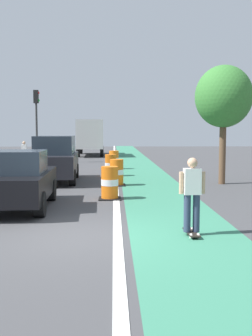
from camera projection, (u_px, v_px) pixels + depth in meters
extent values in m
plane|color=#424244|center=(76.00, 236.00, 8.58)|extent=(100.00, 100.00, 0.00)
cube|color=#387F60|center=(144.00, 175.00, 20.59)|extent=(2.50, 80.00, 0.01)
cube|color=silver|center=(115.00, 175.00, 20.55)|extent=(0.20, 80.00, 0.01)
cube|color=black|center=(191.00, 232.00, 8.63)|extent=(0.26, 0.81, 0.02)
cylinder|color=silver|center=(185.00, 230.00, 8.88)|extent=(0.05, 0.11, 0.11)
cylinder|color=silver|center=(192.00, 230.00, 8.89)|extent=(0.05, 0.11, 0.11)
cylinder|color=silver|center=(191.00, 236.00, 8.36)|extent=(0.05, 0.11, 0.11)
cylinder|color=silver|center=(198.00, 236.00, 8.38)|extent=(0.05, 0.11, 0.11)
cylinder|color=#2D3851|center=(187.00, 213.00, 8.58)|extent=(0.15, 0.15, 0.82)
cylinder|color=#2D3851|center=(196.00, 213.00, 8.60)|extent=(0.15, 0.15, 0.82)
cube|color=white|center=(192.00, 181.00, 8.52)|extent=(0.37, 0.24, 0.56)
cylinder|color=tan|center=(181.00, 183.00, 8.51)|extent=(0.09, 0.09, 0.48)
cylinder|color=tan|center=(203.00, 183.00, 8.55)|extent=(0.09, 0.09, 0.48)
sphere|color=tan|center=(193.00, 163.00, 8.49)|extent=(0.22, 0.22, 0.22)
cube|color=black|center=(17.00, 185.00, 11.61)|extent=(2.00, 4.17, 0.72)
cube|color=#232D38|center=(15.00, 162.00, 11.29)|extent=(1.68, 1.78, 0.64)
cylinder|color=black|center=(0.00, 191.00, 12.85)|extent=(0.31, 0.69, 0.68)
cylinder|color=black|center=(51.00, 190.00, 12.96)|extent=(0.31, 0.69, 0.68)
cylinder|color=black|center=(40.00, 204.00, 10.43)|extent=(0.31, 0.69, 0.68)
cube|color=black|center=(55.00, 164.00, 17.76)|extent=(2.06, 4.68, 0.90)
cube|color=#232D38|center=(55.00, 145.00, 17.68)|extent=(1.75, 2.93, 0.80)
cylinder|color=black|center=(41.00, 171.00, 19.15)|extent=(0.31, 0.69, 0.68)
cylinder|color=black|center=(76.00, 171.00, 19.28)|extent=(0.31, 0.69, 0.68)
cylinder|color=black|center=(32.00, 178.00, 16.32)|extent=(0.31, 0.69, 0.68)
cylinder|color=black|center=(72.00, 178.00, 16.45)|extent=(0.31, 0.69, 0.68)
cylinder|color=orange|center=(110.00, 192.00, 13.21)|extent=(0.56, 0.56, 0.42)
cylinder|color=white|center=(110.00, 182.00, 13.18)|extent=(0.57, 0.57, 0.21)
cylinder|color=orange|center=(110.00, 173.00, 13.15)|extent=(0.56, 0.56, 0.42)
cube|color=black|center=(110.00, 198.00, 13.23)|extent=(0.73, 0.73, 0.04)
cylinder|color=orange|center=(117.00, 180.00, 16.52)|extent=(0.56, 0.56, 0.42)
cylinder|color=white|center=(117.00, 172.00, 16.49)|extent=(0.57, 0.57, 0.21)
cylinder|color=orange|center=(117.00, 164.00, 16.46)|extent=(0.56, 0.56, 0.42)
cube|color=black|center=(117.00, 185.00, 16.54)|extent=(0.73, 0.73, 0.04)
cylinder|color=orange|center=(111.00, 171.00, 19.99)|extent=(0.56, 0.56, 0.42)
cylinder|color=white|center=(111.00, 165.00, 19.96)|extent=(0.57, 0.57, 0.21)
cylinder|color=orange|center=(111.00, 159.00, 19.93)|extent=(0.56, 0.56, 0.42)
cube|color=black|center=(111.00, 176.00, 20.01)|extent=(0.73, 0.73, 0.04)
cylinder|color=orange|center=(114.00, 165.00, 23.69)|extent=(0.56, 0.56, 0.42)
cylinder|color=white|center=(114.00, 160.00, 23.66)|extent=(0.57, 0.57, 0.21)
cylinder|color=orange|center=(114.00, 154.00, 23.63)|extent=(0.56, 0.56, 0.42)
cube|color=black|center=(114.00, 169.00, 23.71)|extent=(0.73, 0.73, 0.04)
cube|color=beige|center=(90.00, 134.00, 35.97)|extent=(2.49, 5.67, 2.50)
cube|color=silver|center=(91.00, 138.00, 39.84)|extent=(2.26, 1.97, 2.10)
cylinder|color=black|center=(81.00, 149.00, 39.67)|extent=(0.33, 0.97, 0.96)
cylinder|color=black|center=(102.00, 149.00, 39.80)|extent=(0.33, 0.97, 0.96)
cylinder|color=black|center=(78.00, 152.00, 34.65)|extent=(0.33, 0.97, 0.96)
cylinder|color=black|center=(102.00, 151.00, 34.78)|extent=(0.33, 0.97, 0.96)
cylinder|color=#2D2D2D|center=(37.00, 133.00, 28.03)|extent=(0.14, 0.14, 4.20)
cube|color=black|center=(36.00, 97.00, 27.80)|extent=(0.32, 0.32, 0.90)
sphere|color=red|center=(38.00, 93.00, 27.78)|extent=(0.16, 0.16, 0.16)
sphere|color=green|center=(39.00, 100.00, 27.83)|extent=(0.16, 0.16, 0.16)
cylinder|color=#33333D|center=(24.00, 160.00, 25.43)|extent=(0.20, 0.20, 0.86)
cube|color=white|center=(24.00, 149.00, 25.36)|extent=(0.34, 0.20, 0.54)
sphere|color=tan|center=(24.00, 143.00, 25.33)|extent=(0.20, 0.20, 0.20)
cylinder|color=brown|center=(222.00, 154.00, 16.92)|extent=(0.28, 0.28, 2.60)
ellipsoid|color=#387A33|center=(224.00, 96.00, 16.70)|extent=(2.40, 2.40, 2.60)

